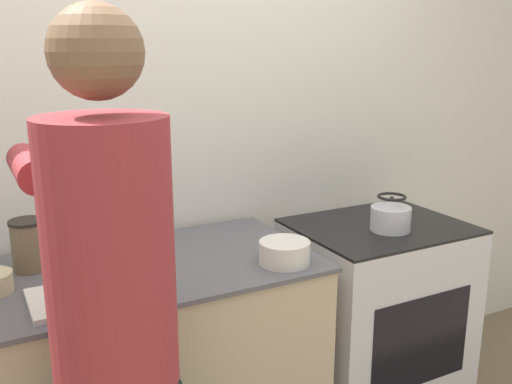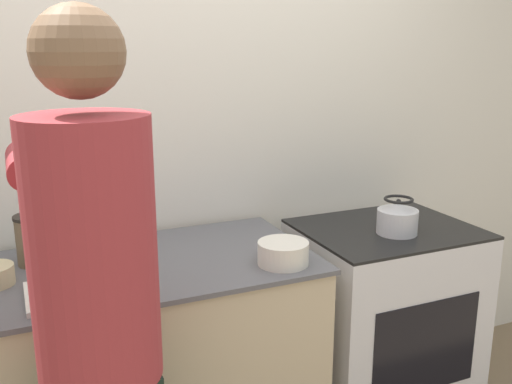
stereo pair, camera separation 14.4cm
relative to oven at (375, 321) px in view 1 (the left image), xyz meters
name	(u,v)px [view 1 (the left image)]	position (x,y,z in m)	size (l,w,h in m)	color
wall_back	(165,139)	(-0.82, 0.44, 0.84)	(8.00, 0.05, 2.60)	silver
oven	(375,321)	(0.00, 0.00, 0.00)	(0.73, 0.59, 0.92)	silver
person	(114,328)	(-1.29, -0.49, 0.52)	(0.36, 0.60, 1.78)	black
cutting_board	(90,295)	(-1.28, -0.13, 0.46)	(0.37, 0.25, 0.02)	silver
knife	(101,291)	(-1.25, -0.15, 0.47)	(0.24, 0.10, 0.01)	silver
kettle	(391,216)	(-0.01, -0.08, 0.52)	(0.17, 0.17, 0.15)	silver
bowl_prep	(285,252)	(-0.59, -0.17, 0.49)	(0.19, 0.19, 0.08)	silver
canister_jar	(29,245)	(-1.41, 0.20, 0.54)	(0.12, 0.12, 0.18)	#756047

